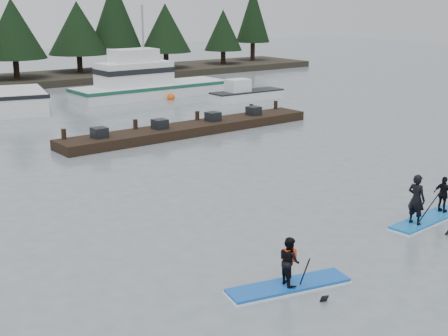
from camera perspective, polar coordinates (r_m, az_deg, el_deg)
ground at (r=18.88m, az=10.93°, el=-7.07°), size 160.00×160.00×0.00m
fishing_boat_medium at (r=47.35m, az=-7.00°, el=7.08°), size 12.06×3.67×7.48m
skiff at (r=45.71m, az=2.12°, el=6.66°), size 5.61×1.77×0.65m
floating_dock at (r=34.05m, az=-3.03°, el=3.60°), size 15.34×2.57×0.51m
buoy_c at (r=45.97m, az=-4.86°, el=6.26°), size 0.56×0.56×0.56m
paddleboard_solo at (r=15.93m, az=5.96°, el=-9.44°), size 3.32×1.47×1.83m
paddleboard_duo at (r=21.42m, az=18.14°, el=-3.20°), size 3.43×1.30×2.22m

